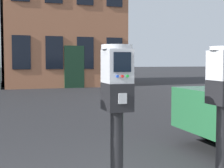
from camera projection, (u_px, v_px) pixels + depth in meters
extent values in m
cylinder|color=black|center=(117.00, 168.00, 2.36)|extent=(0.09, 0.09, 0.82)
cube|color=black|center=(117.00, 97.00, 2.33)|extent=(0.18, 0.25, 0.19)
cube|color=#A5A8AD|center=(123.00, 99.00, 2.21)|extent=(0.06, 0.01, 0.07)
cube|color=#B7BABF|center=(117.00, 66.00, 2.31)|extent=(0.18, 0.24, 0.23)
cube|color=black|center=(122.00, 62.00, 2.20)|extent=(0.12, 0.01, 0.13)
cylinder|color=blue|center=(117.00, 76.00, 2.19)|extent=(0.02, 0.01, 0.02)
cylinder|color=red|center=(122.00, 76.00, 2.20)|extent=(0.02, 0.01, 0.02)
cylinder|color=green|center=(127.00, 76.00, 2.21)|extent=(0.02, 0.01, 0.02)
cylinder|color=#B7BABF|center=(117.00, 47.00, 2.30)|extent=(0.23, 0.23, 0.03)
cylinder|color=black|center=(221.00, 156.00, 2.65)|extent=(0.09, 0.09, 0.82)
cube|color=black|center=(223.00, 93.00, 2.62)|extent=(0.18, 0.25, 0.19)
cube|color=#B7BABF|center=(223.00, 65.00, 2.60)|extent=(0.18, 0.24, 0.23)
cylinder|color=#B7BABF|center=(224.00, 48.00, 2.60)|extent=(0.23, 0.23, 0.03)
cylinder|color=black|center=(213.00, 121.00, 5.53)|extent=(0.65, 0.24, 0.64)
cube|color=black|center=(21.00, 52.00, 15.86)|extent=(0.86, 0.06, 1.60)
cube|color=black|center=(54.00, 53.00, 16.38)|extent=(0.86, 0.06, 1.60)
cube|color=black|center=(85.00, 53.00, 16.90)|extent=(0.86, 0.06, 1.60)
cube|color=black|center=(114.00, 53.00, 17.41)|extent=(0.86, 0.06, 1.60)
cube|color=#193823|center=(74.00, 67.00, 16.75)|extent=(1.00, 0.07, 2.10)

